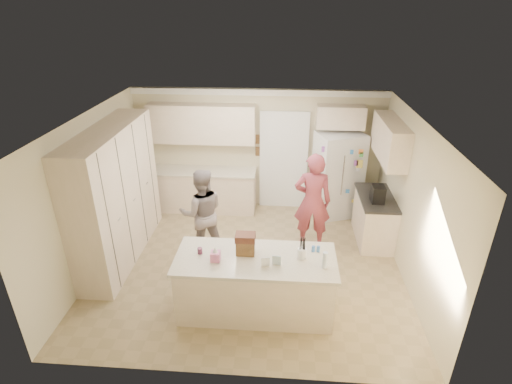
# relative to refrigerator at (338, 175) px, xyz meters

# --- Properties ---
(floor) EXTENTS (5.20, 4.60, 0.02)m
(floor) POSITION_rel_refrigerator_xyz_m (-1.68, -2.00, -0.91)
(floor) COLOR #9C865E
(floor) RESTS_ON ground
(ceiling) EXTENTS (5.20, 4.60, 0.02)m
(ceiling) POSITION_rel_refrigerator_xyz_m (-1.68, -2.00, 1.71)
(ceiling) COLOR white
(ceiling) RESTS_ON wall_back
(wall_back) EXTENTS (5.20, 0.02, 2.60)m
(wall_back) POSITION_rel_refrigerator_xyz_m (-1.68, 0.31, 0.40)
(wall_back) COLOR beige
(wall_back) RESTS_ON ground
(wall_front) EXTENTS (5.20, 0.02, 2.60)m
(wall_front) POSITION_rel_refrigerator_xyz_m (-1.68, -4.31, 0.40)
(wall_front) COLOR beige
(wall_front) RESTS_ON ground
(wall_left) EXTENTS (0.02, 4.60, 2.60)m
(wall_left) POSITION_rel_refrigerator_xyz_m (-4.29, -2.00, 0.40)
(wall_left) COLOR beige
(wall_left) RESTS_ON ground
(wall_right) EXTENTS (0.02, 4.60, 2.60)m
(wall_right) POSITION_rel_refrigerator_xyz_m (0.93, -2.00, 0.40)
(wall_right) COLOR beige
(wall_right) RESTS_ON ground
(crown_back) EXTENTS (5.20, 0.08, 0.12)m
(crown_back) POSITION_rel_refrigerator_xyz_m (-1.68, 0.26, 1.63)
(crown_back) COLOR white
(crown_back) RESTS_ON wall_back
(pantry_bank) EXTENTS (0.60, 2.60, 2.35)m
(pantry_bank) POSITION_rel_refrigerator_xyz_m (-3.98, -1.80, 0.28)
(pantry_bank) COLOR beige
(pantry_bank) RESTS_ON floor
(back_base_cab) EXTENTS (2.20, 0.60, 0.88)m
(back_base_cab) POSITION_rel_refrigerator_xyz_m (-2.83, -0.00, -0.46)
(back_base_cab) COLOR beige
(back_base_cab) RESTS_ON floor
(back_countertop) EXTENTS (2.24, 0.63, 0.04)m
(back_countertop) POSITION_rel_refrigerator_xyz_m (-2.83, -0.01, 0.00)
(back_countertop) COLOR beige
(back_countertop) RESTS_ON back_base_cab
(back_upper_cab) EXTENTS (2.20, 0.35, 0.80)m
(back_upper_cab) POSITION_rel_refrigerator_xyz_m (-2.83, 0.12, 1.00)
(back_upper_cab) COLOR beige
(back_upper_cab) RESTS_ON wall_back
(doorway_opening) EXTENTS (0.90, 0.06, 2.10)m
(doorway_opening) POSITION_rel_refrigerator_xyz_m (-1.13, 0.28, 0.15)
(doorway_opening) COLOR black
(doorway_opening) RESTS_ON floor
(doorway_casing) EXTENTS (1.02, 0.03, 2.22)m
(doorway_casing) POSITION_rel_refrigerator_xyz_m (-1.13, 0.24, 0.15)
(doorway_casing) COLOR white
(doorway_casing) RESTS_ON floor
(wall_frame_upper) EXTENTS (0.15, 0.02, 0.20)m
(wall_frame_upper) POSITION_rel_refrigerator_xyz_m (-1.66, 0.27, 0.65)
(wall_frame_upper) COLOR brown
(wall_frame_upper) RESTS_ON wall_back
(wall_frame_lower) EXTENTS (0.15, 0.02, 0.20)m
(wall_frame_lower) POSITION_rel_refrigerator_xyz_m (-1.66, 0.27, 0.38)
(wall_frame_lower) COLOR brown
(wall_frame_lower) RESTS_ON wall_back
(refrigerator) EXTENTS (1.08, 0.96, 1.80)m
(refrigerator) POSITION_rel_refrigerator_xyz_m (0.00, 0.00, 0.00)
(refrigerator) COLOR white
(refrigerator) RESTS_ON floor
(fridge_seam) EXTENTS (0.02, 0.02, 1.78)m
(fridge_seam) POSITION_rel_refrigerator_xyz_m (0.00, -0.35, 0.00)
(fridge_seam) COLOR gray
(fridge_seam) RESTS_ON refrigerator
(fridge_dispenser) EXTENTS (0.22, 0.03, 0.35)m
(fridge_dispenser) POSITION_rel_refrigerator_xyz_m (-0.22, -0.36, 0.25)
(fridge_dispenser) COLOR black
(fridge_dispenser) RESTS_ON refrigerator
(fridge_handle_l) EXTENTS (0.02, 0.02, 0.85)m
(fridge_handle_l) POSITION_rel_refrigerator_xyz_m (-0.05, -0.37, 0.15)
(fridge_handle_l) COLOR silver
(fridge_handle_l) RESTS_ON refrigerator
(fridge_handle_r) EXTENTS (0.02, 0.02, 0.85)m
(fridge_handle_r) POSITION_rel_refrigerator_xyz_m (0.05, -0.37, 0.15)
(fridge_handle_r) COLOR silver
(fridge_handle_r) RESTS_ON refrigerator
(over_fridge_cab) EXTENTS (0.95, 0.35, 0.45)m
(over_fridge_cab) POSITION_rel_refrigerator_xyz_m (-0.03, 0.12, 1.20)
(over_fridge_cab) COLOR beige
(over_fridge_cab) RESTS_ON wall_back
(right_base_cab) EXTENTS (0.60, 1.20, 0.88)m
(right_base_cab) POSITION_rel_refrigerator_xyz_m (0.62, -1.00, -0.46)
(right_base_cab) COLOR beige
(right_base_cab) RESTS_ON floor
(right_countertop) EXTENTS (0.63, 1.24, 0.04)m
(right_countertop) POSITION_rel_refrigerator_xyz_m (0.61, -1.00, 0.00)
(right_countertop) COLOR #2D2B28
(right_countertop) RESTS_ON right_base_cab
(right_upper_cab) EXTENTS (0.35, 1.50, 0.70)m
(right_upper_cab) POSITION_rel_refrigerator_xyz_m (0.74, -0.80, 1.05)
(right_upper_cab) COLOR beige
(right_upper_cab) RESTS_ON wall_right
(coffee_maker) EXTENTS (0.22, 0.28, 0.30)m
(coffee_maker) POSITION_rel_refrigerator_xyz_m (0.57, -1.20, 0.17)
(coffee_maker) COLOR black
(coffee_maker) RESTS_ON right_countertop
(island_base) EXTENTS (2.20, 0.90, 0.88)m
(island_base) POSITION_rel_refrigerator_xyz_m (-1.48, -3.10, -0.46)
(island_base) COLOR beige
(island_base) RESTS_ON floor
(island_top) EXTENTS (2.28, 0.96, 0.05)m
(island_top) POSITION_rel_refrigerator_xyz_m (-1.48, -3.10, 0.00)
(island_top) COLOR beige
(island_top) RESTS_ON island_base
(utensil_crock) EXTENTS (0.13, 0.13, 0.15)m
(utensil_crock) POSITION_rel_refrigerator_xyz_m (-0.83, -3.05, 0.10)
(utensil_crock) COLOR white
(utensil_crock) RESTS_ON island_top
(tissue_box) EXTENTS (0.13, 0.13, 0.14)m
(tissue_box) POSITION_rel_refrigerator_xyz_m (-2.03, -3.20, 0.10)
(tissue_box) COLOR pink
(tissue_box) RESTS_ON island_top
(tissue_plume) EXTENTS (0.08, 0.08, 0.08)m
(tissue_plume) POSITION_rel_refrigerator_xyz_m (-2.03, -3.20, 0.20)
(tissue_plume) COLOR white
(tissue_plume) RESTS_ON tissue_box
(dollhouse_body) EXTENTS (0.26, 0.18, 0.22)m
(dollhouse_body) POSITION_rel_refrigerator_xyz_m (-1.63, -3.00, 0.14)
(dollhouse_body) COLOR brown
(dollhouse_body) RESTS_ON island_top
(dollhouse_roof) EXTENTS (0.28, 0.20, 0.10)m
(dollhouse_roof) POSITION_rel_refrigerator_xyz_m (-1.63, -3.00, 0.30)
(dollhouse_roof) COLOR #592D1E
(dollhouse_roof) RESTS_ON dollhouse_body
(jam_jar) EXTENTS (0.07, 0.07, 0.09)m
(jam_jar) POSITION_rel_refrigerator_xyz_m (-2.28, -3.05, 0.07)
(jam_jar) COLOR #59263F
(jam_jar) RESTS_ON island_top
(greeting_card_a) EXTENTS (0.12, 0.06, 0.16)m
(greeting_card_a) POSITION_rel_refrigerator_xyz_m (-1.33, -3.30, 0.11)
(greeting_card_a) COLOR white
(greeting_card_a) RESTS_ON island_top
(greeting_card_b) EXTENTS (0.12, 0.05, 0.16)m
(greeting_card_b) POSITION_rel_refrigerator_xyz_m (-1.18, -3.25, 0.11)
(greeting_card_b) COLOR silver
(greeting_card_b) RESTS_ON island_top
(water_bottle) EXTENTS (0.07, 0.07, 0.24)m
(water_bottle) POSITION_rel_refrigerator_xyz_m (-0.53, -3.25, 0.14)
(water_bottle) COLOR silver
(water_bottle) RESTS_ON island_top
(shaker_salt) EXTENTS (0.05, 0.05, 0.09)m
(shaker_salt) POSITION_rel_refrigerator_xyz_m (-0.66, -2.88, 0.07)
(shaker_salt) COLOR #3969AB
(shaker_salt) RESTS_ON island_top
(shaker_pepper) EXTENTS (0.05, 0.05, 0.09)m
(shaker_pepper) POSITION_rel_refrigerator_xyz_m (-0.59, -2.88, 0.07)
(shaker_pepper) COLOR #3969AB
(shaker_pepper) RESTS_ON island_top
(teen_boy) EXTENTS (0.93, 0.80, 1.64)m
(teen_boy) POSITION_rel_refrigerator_xyz_m (-2.53, -1.67, -0.08)
(teen_boy) COLOR #9B9592
(teen_boy) RESTS_ON floor
(teen_girl) EXTENTS (0.68, 0.46, 1.84)m
(teen_girl) POSITION_rel_refrigerator_xyz_m (-0.59, -1.29, 0.02)
(teen_girl) COLOR #A33C4B
(teen_girl) RESTS_ON floor
(fridge_magnets) EXTENTS (0.76, 0.02, 1.44)m
(fridge_magnets) POSITION_rel_refrigerator_xyz_m (0.00, -0.36, 0.00)
(fridge_magnets) COLOR tan
(fridge_magnets) RESTS_ON refrigerator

